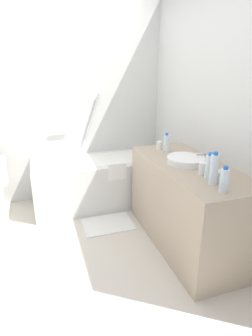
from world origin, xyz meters
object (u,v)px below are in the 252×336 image
water_bottle_0 (166,143)px  water_bottle_2 (210,167)px  bath_mat (108,224)px  drinking_glass_0 (159,145)px  bathtub (102,179)px  sink_basin (186,160)px  drinking_glass_1 (202,168)px  sink_faucet (205,157)px  water_bottle_3 (214,169)px  drinking_glass_2 (219,176)px  water_bottle_1 (224,180)px

water_bottle_0 → water_bottle_2: water_bottle_2 is taller
water_bottle_2 → bath_mat: water_bottle_2 is taller
drinking_glass_0 → water_bottle_0: bearing=-74.5°
bathtub → sink_basin: (0.56, -1.08, 0.55)m
drinking_glass_1 → water_bottle_2: bearing=-88.7°
sink_faucet → water_bottle_3: 0.57m
sink_faucet → water_bottle_2: size_ratio=0.71×
drinking_glass_2 → water_bottle_0: bearing=92.4°
drinking_glass_2 → bath_mat: 1.47m
drinking_glass_0 → drinking_glass_1: bearing=-88.1°
water_bottle_1 → drinking_glass_0: (0.02, 1.15, -0.05)m
bathtub → sink_faucet: bathtub is taller
sink_basin → water_bottle_3: size_ratio=1.38×
water_bottle_3 → drinking_glass_2: size_ratio=2.94×
water_bottle_2 → water_bottle_3: (-0.04, -0.11, 0.02)m
bathtub → sink_faucet: bearing=-54.8°
water_bottle_0 → water_bottle_2: bearing=-90.1°
bathtub → sink_basin: size_ratio=4.81×
bathtub → sink_faucet: 1.44m
bathtub → water_bottle_0: size_ratio=8.57×
bathtub → water_bottle_0: 1.07m
bathtub → sink_basin: bathtub is taller
sink_basin → drinking_glass_0: drinking_glass_0 is taller
water_bottle_0 → water_bottle_3: size_ratio=0.77×
bathtub → sink_basin: bearing=-62.7°
bathtub → drinking_glass_0: bathtub is taller
drinking_glass_1 → bath_mat: 1.34m
sink_basin → water_bottle_0: (-0.01, 0.40, 0.06)m
sink_basin → drinking_glass_0: size_ratio=4.11×
sink_faucet → drinking_glass_2: bearing=-110.8°
water_bottle_2 → drinking_glass_2: bearing=-65.7°
water_bottle_2 → drinking_glass_2: (0.04, -0.08, -0.06)m
water_bottle_1 → water_bottle_2: size_ratio=0.92×
drinking_glass_0 → drinking_glass_2: 0.98m
sink_faucet → water_bottle_0: water_bottle_0 is taller
water_bottle_2 → bathtub: bearing=110.4°
sink_basin → drinking_glass_1: bearing=-92.8°
bath_mat → water_bottle_3: bearing=-59.7°
bath_mat → water_bottle_0: bearing=-9.7°
sink_faucet → water_bottle_2: (-0.22, -0.39, 0.06)m
water_bottle_3 → drinking_glass_2: (0.08, 0.03, -0.08)m
drinking_glass_1 → water_bottle_1: bearing=-98.1°
bathtub → water_bottle_1: size_ratio=8.59×
sink_faucet → drinking_glass_1: drinking_glass_1 is taller
water_bottle_1 → bath_mat: water_bottle_1 is taller
water_bottle_3 → drinking_glass_2: water_bottle_3 is taller
bath_mat → drinking_glass_0: bearing=0.1°
sink_faucet → drinking_glass_0: 0.56m
drinking_glass_1 → drinking_glass_2: size_ratio=1.19×
water_bottle_1 → water_bottle_2: (0.05, 0.26, 0.01)m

